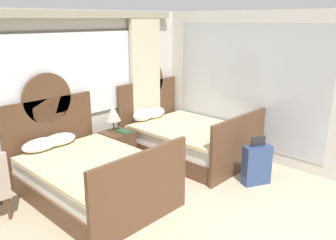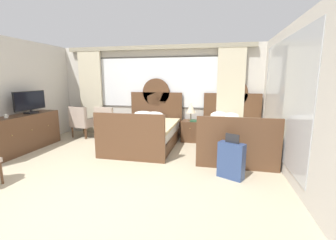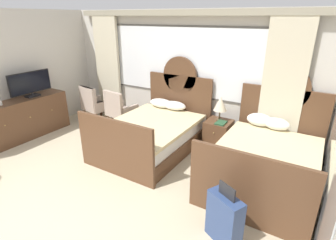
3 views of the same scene
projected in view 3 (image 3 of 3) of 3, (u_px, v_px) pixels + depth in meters
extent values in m
plane|color=#BCAD8E|center=(39.00, 230.00, 3.37)|extent=(24.00, 24.00, 0.00)
cube|color=beige|center=(183.00, 73.00, 5.92)|extent=(6.05, 0.07, 2.70)
cube|color=#5B5954|center=(182.00, 62.00, 5.78)|extent=(3.91, 0.02, 1.52)
cube|color=white|center=(182.00, 62.00, 5.78)|extent=(3.83, 0.02, 1.44)
cube|color=beige|center=(108.00, 68.00, 6.86)|extent=(0.74, 0.08, 2.60)
cube|color=beige|center=(282.00, 90.00, 4.79)|extent=(0.74, 0.08, 2.60)
cube|color=#9C957E|center=(181.00, 12.00, 5.34)|extent=(5.56, 0.10, 0.12)
cube|color=beige|center=(7.00, 76.00, 5.62)|extent=(0.07, 4.40, 2.70)
cube|color=brown|center=(153.00, 142.00, 5.38)|extent=(1.49, 2.15, 0.30)
cube|color=white|center=(152.00, 130.00, 5.28)|extent=(1.43, 2.05, 0.25)
cube|color=beige|center=(150.00, 124.00, 5.16)|extent=(1.53, 1.95, 0.06)
cube|color=brown|center=(179.00, 104.00, 6.07)|extent=(1.57, 0.06, 1.33)
cylinder|color=brown|center=(180.00, 75.00, 5.82)|extent=(0.82, 0.06, 0.82)
cube|color=brown|center=(115.00, 148.00, 4.37)|extent=(1.57, 0.06, 1.02)
ellipsoid|color=white|center=(161.00, 103.00, 5.99)|extent=(0.57, 0.31, 0.19)
ellipsoid|color=white|center=(174.00, 106.00, 5.85)|extent=(0.55, 0.32, 0.18)
cube|color=brown|center=(264.00, 173.00, 4.31)|extent=(1.49, 2.15, 0.30)
cube|color=white|center=(266.00, 159.00, 4.21)|extent=(1.43, 2.05, 0.25)
cube|color=beige|center=(266.00, 152.00, 4.09)|extent=(1.53, 1.95, 0.06)
cube|color=brown|center=(281.00, 122.00, 5.00)|extent=(1.57, 0.06, 1.33)
cylinder|color=brown|center=(286.00, 88.00, 4.76)|extent=(0.82, 0.06, 0.82)
cube|color=brown|center=(247.00, 190.00, 3.30)|extent=(1.57, 0.06, 1.02)
ellipsoid|color=white|center=(260.00, 120.00, 4.97)|extent=(0.47, 0.29, 0.24)
ellipsoid|color=white|center=(277.00, 124.00, 4.80)|extent=(0.46, 0.26, 0.22)
cube|color=brown|center=(218.00, 134.00, 5.41)|extent=(0.50, 0.50, 0.58)
sphere|color=tan|center=(214.00, 133.00, 5.15)|extent=(0.02, 0.02, 0.02)
cylinder|color=brown|center=(219.00, 120.00, 5.35)|extent=(0.14, 0.14, 0.02)
cylinder|color=brown|center=(220.00, 115.00, 5.31)|extent=(0.03, 0.03, 0.19)
cone|color=beige|center=(220.00, 104.00, 5.23)|extent=(0.27, 0.27, 0.29)
cube|color=#285133|center=(221.00, 123.00, 5.18)|extent=(0.18, 0.26, 0.03)
cube|color=brown|center=(24.00, 119.00, 5.81)|extent=(0.51, 1.95, 0.88)
sphere|color=tan|center=(52.00, 110.00, 6.08)|extent=(0.03, 0.03, 0.03)
sphere|color=tan|center=(30.00, 117.00, 5.65)|extent=(0.03, 0.03, 0.03)
sphere|color=tan|center=(5.00, 125.00, 5.23)|extent=(0.03, 0.03, 0.03)
cube|color=black|center=(33.00, 96.00, 5.86)|extent=(0.20, 0.28, 0.04)
cylinder|color=black|center=(32.00, 94.00, 5.85)|extent=(0.04, 0.04, 0.05)
cube|color=black|center=(30.00, 82.00, 5.75)|extent=(0.04, 0.95, 0.46)
cube|color=black|center=(31.00, 83.00, 5.74)|extent=(0.01, 0.91, 0.42)
cylinder|color=white|center=(0.00, 103.00, 5.29)|extent=(0.08, 0.08, 0.08)
torus|color=white|center=(1.00, 103.00, 5.26)|extent=(0.05, 0.01, 0.05)
cube|color=#B29E8E|center=(122.00, 113.00, 6.39)|extent=(0.68, 0.68, 0.10)
cube|color=#B29E8E|center=(113.00, 103.00, 6.09)|extent=(0.60, 0.17, 0.52)
cube|color=#B29E8E|center=(130.00, 110.00, 6.18)|extent=(0.14, 0.54, 0.16)
cube|color=#B29E8E|center=(115.00, 105.00, 6.50)|extent=(0.14, 0.54, 0.16)
cylinder|color=brown|center=(137.00, 120.00, 6.49)|extent=(0.04, 0.04, 0.32)
cylinder|color=brown|center=(124.00, 116.00, 6.79)|extent=(0.04, 0.04, 0.32)
cylinder|color=brown|center=(122.00, 126.00, 6.14)|extent=(0.04, 0.04, 0.32)
cylinder|color=brown|center=(108.00, 121.00, 6.43)|extent=(0.04, 0.04, 0.32)
cube|color=#B29E8E|center=(98.00, 107.00, 6.78)|extent=(0.70, 0.70, 0.10)
cube|color=#B29E8E|center=(88.00, 97.00, 6.50)|extent=(0.60, 0.20, 0.52)
cube|color=#B29E8E|center=(103.00, 104.00, 6.57)|extent=(0.17, 0.54, 0.16)
cube|color=#B29E8E|center=(92.00, 100.00, 6.91)|extent=(0.17, 0.54, 0.16)
cylinder|color=brown|center=(112.00, 114.00, 6.87)|extent=(0.04, 0.04, 0.32)
cylinder|color=brown|center=(101.00, 110.00, 7.19)|extent=(0.04, 0.04, 0.32)
cylinder|color=brown|center=(96.00, 119.00, 6.54)|extent=(0.04, 0.04, 0.32)
cylinder|color=brown|center=(85.00, 115.00, 6.85)|extent=(0.04, 0.04, 0.32)
cube|color=#B29E8E|center=(98.00, 107.00, 6.79)|extent=(0.67, 0.67, 0.10)
cube|color=#B29E8E|center=(88.00, 98.00, 6.49)|extent=(0.60, 0.16, 0.52)
cube|color=#B29E8E|center=(104.00, 104.00, 6.58)|extent=(0.13, 0.54, 0.16)
cube|color=#B29E8E|center=(91.00, 100.00, 6.89)|extent=(0.13, 0.54, 0.16)
cylinder|color=brown|center=(112.00, 114.00, 6.90)|extent=(0.04, 0.04, 0.32)
cylinder|color=brown|center=(100.00, 110.00, 7.19)|extent=(0.04, 0.04, 0.32)
cylinder|color=brown|center=(97.00, 119.00, 6.54)|extent=(0.04, 0.04, 0.32)
cylinder|color=brown|center=(85.00, 115.00, 6.83)|extent=(0.04, 0.04, 0.32)
cube|color=navy|center=(224.00, 219.00, 3.10)|extent=(0.49, 0.38, 0.64)
cube|color=#232326|center=(227.00, 191.00, 2.95)|extent=(0.23, 0.13, 0.16)
cylinder|color=black|center=(213.00, 229.00, 3.35)|extent=(0.05, 0.04, 0.05)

